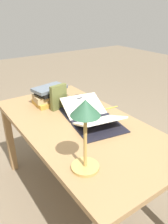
% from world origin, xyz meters
% --- Properties ---
extents(ground_plane, '(12.00, 12.00, 0.00)m').
position_xyz_m(ground_plane, '(0.00, 0.00, 0.00)').
color(ground_plane, '#70604C').
extents(reading_desk, '(1.52, 0.80, 0.75)m').
position_xyz_m(reading_desk, '(0.00, 0.00, 0.66)').
color(reading_desk, '#937047').
rests_on(reading_desk, ground_plane).
extents(open_book, '(0.62, 0.43, 0.11)m').
position_xyz_m(open_book, '(0.00, -0.10, 0.78)').
color(open_book, black).
rests_on(open_book, reading_desk).
extents(book_stack_tall, '(0.21, 0.31, 0.15)m').
position_xyz_m(book_stack_tall, '(0.45, 0.01, 0.82)').
color(book_stack_tall, '#BC8933').
rests_on(book_stack_tall, reading_desk).
extents(book_standing_upright, '(0.06, 0.15, 0.21)m').
position_xyz_m(book_standing_upright, '(0.31, -0.00, 0.85)').
color(book_standing_upright, brown).
rests_on(book_standing_upright, reading_desk).
extents(reading_lamp, '(0.15, 0.15, 0.40)m').
position_xyz_m(reading_lamp, '(-0.43, 0.25, 1.04)').
color(reading_lamp, tan).
rests_on(reading_lamp, reading_desk).
extents(coffee_mug, '(0.11, 0.08, 0.10)m').
position_xyz_m(coffee_mug, '(0.25, -0.15, 0.80)').
color(coffee_mug, '#28282D').
rests_on(coffee_mug, reading_desk).
extents(pencil, '(0.02, 0.17, 0.01)m').
position_xyz_m(pencil, '(0.07, -0.35, 0.75)').
color(pencil, gold).
rests_on(pencil, reading_desk).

